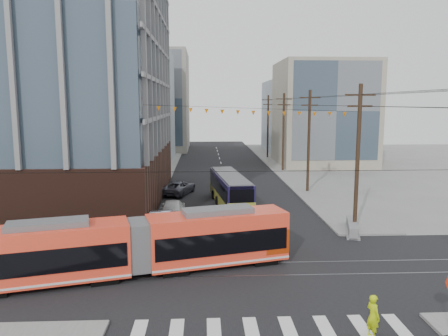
{
  "coord_description": "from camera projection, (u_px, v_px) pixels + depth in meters",
  "views": [
    {
      "loc": [
        -2.79,
        -20.24,
        9.61
      ],
      "look_at": [
        -1.32,
        11.01,
        4.95
      ],
      "focal_mm": 35.0,
      "sensor_mm": 36.0,
      "label": 1
    }
  ],
  "objects": [
    {
      "name": "bg_bldg_nw_near",
      "position": [
        116.0,
        107.0,
        70.81
      ],
      "size": [
        18.0,
        16.0,
        18.0
      ],
      "primitive_type": "cube",
      "color": "#8C99A5",
      "rests_on": "ground"
    },
    {
      "name": "bg_bldg_ne_far",
      "position": [
        306.0,
        116.0,
        88.53
      ],
      "size": [
        16.0,
        16.0,
        14.0
      ],
      "primitive_type": "cube",
      "color": "#8C99A5",
      "rests_on": "ground"
    },
    {
      "name": "ground",
      "position": [
        261.0,
        300.0,
        21.54
      ],
      "size": [
        160.0,
        160.0,
        0.0
      ],
      "primitive_type": "plane",
      "color": "slate"
    },
    {
      "name": "streetcar",
      "position": [
        139.0,
        246.0,
        24.47
      ],
      "size": [
        17.55,
        6.96,
        3.37
      ],
      "primitive_type": null,
      "rotation": [
        0.0,
        0.0,
        0.26
      ],
      "color": "#FF4227",
      "rests_on": "ground"
    },
    {
      "name": "city_bus",
      "position": [
        230.0,
        190.0,
        40.93
      ],
      "size": [
        3.61,
        11.11,
        3.09
      ],
      "primitive_type": null,
      "rotation": [
        0.0,
        0.0,
        0.12
      ],
      "color": "#1A1438",
      "rests_on": "ground"
    },
    {
      "name": "parked_car_grey",
      "position": [
        179.0,
        187.0,
        46.38
      ],
      "size": [
        3.93,
        5.77,
        1.47
      ],
      "primitive_type": "imported",
      "rotation": [
        0.0,
        0.0,
        2.83
      ],
      "color": "#4A4C5A",
      "rests_on": "ground"
    },
    {
      "name": "bg_bldg_ne_near",
      "position": [
        323.0,
        114.0,
        68.53
      ],
      "size": [
        14.0,
        14.0,
        16.0
      ],
      "primitive_type": "cube",
      "color": "gray",
      "rests_on": "ground"
    },
    {
      "name": "parked_car_silver",
      "position": [
        162.0,
        219.0,
        33.61
      ],
      "size": [
        2.17,
        4.71,
        1.49
      ],
      "primitive_type": "imported",
      "rotation": [
        0.0,
        0.0,
        3.01
      ],
      "color": "#A8B1C2",
      "rests_on": "ground"
    },
    {
      "name": "pedestrian",
      "position": [
        373.0,
        316.0,
        17.94
      ],
      "size": [
        0.65,
        0.79,
        1.86
      ],
      "primitive_type": "imported",
      "rotation": [
        0.0,
        0.0,
        1.93
      ],
      "color": "#BEDC0C",
      "rests_on": "ground"
    },
    {
      "name": "jersey_barrier",
      "position": [
        352.0,
        227.0,
        32.71
      ],
      "size": [
        1.98,
        4.21,
        0.82
      ],
      "primitive_type": "cube",
      "rotation": [
        0.0,
        0.0,
        -0.27
      ],
      "color": "gray",
      "rests_on": "ground"
    },
    {
      "name": "bg_bldg_nw_far",
      "position": [
        149.0,
        101.0,
        90.56
      ],
      "size": [
        16.0,
        18.0,
        20.0
      ],
      "primitive_type": "cube",
      "color": "gray",
      "rests_on": "ground"
    },
    {
      "name": "utility_pole_far",
      "position": [
        268.0,
        127.0,
        76.46
      ],
      "size": [
        0.3,
        0.3,
        11.0
      ],
      "primitive_type": "cylinder",
      "color": "black",
      "rests_on": "ground"
    },
    {
      "name": "parked_car_white",
      "position": [
        173.0,
        208.0,
        37.45
      ],
      "size": [
        2.01,
        4.86,
        1.4
      ],
      "primitive_type": "imported",
      "rotation": [
        0.0,
        0.0,
        3.15
      ],
      "color": "silver",
      "rests_on": "ground"
    }
  ]
}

